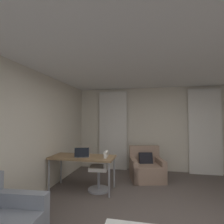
{
  "coord_description": "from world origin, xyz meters",
  "views": [
    {
      "loc": [
        -0.24,
        -2.71,
        1.61
      ],
      "look_at": [
        -1.06,
        1.2,
        1.77
      ],
      "focal_mm": 28.19,
      "sensor_mm": 36.0,
      "label": 1
    }
  ],
  "objects_px": {
    "armchair": "(147,169)",
    "desk_chair": "(100,173)",
    "desk": "(83,159)",
    "laptop": "(82,155)"
  },
  "relations": [
    {
      "from": "desk",
      "to": "desk_chair",
      "type": "relative_size",
      "value": 1.67
    },
    {
      "from": "desk",
      "to": "laptop",
      "type": "xyz_separation_m",
      "value": [
        0.01,
        -0.08,
        0.11
      ]
    },
    {
      "from": "desk_chair",
      "to": "laptop",
      "type": "xyz_separation_m",
      "value": [
        -0.4,
        -0.11,
        0.4
      ]
    },
    {
      "from": "armchair",
      "to": "laptop",
      "type": "distance_m",
      "value": 1.83
    },
    {
      "from": "desk_chair",
      "to": "laptop",
      "type": "height_order",
      "value": "laptop"
    },
    {
      "from": "desk_chair",
      "to": "desk",
      "type": "bearing_deg",
      "value": -175.6
    },
    {
      "from": "desk",
      "to": "desk_chair",
      "type": "distance_m",
      "value": 0.51
    },
    {
      "from": "armchair",
      "to": "desk_chair",
      "type": "height_order",
      "value": "desk_chair"
    },
    {
      "from": "armchair",
      "to": "desk_chair",
      "type": "bearing_deg",
      "value": -137.02
    },
    {
      "from": "desk",
      "to": "desk_chair",
      "type": "height_order",
      "value": "desk_chair"
    }
  ]
}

